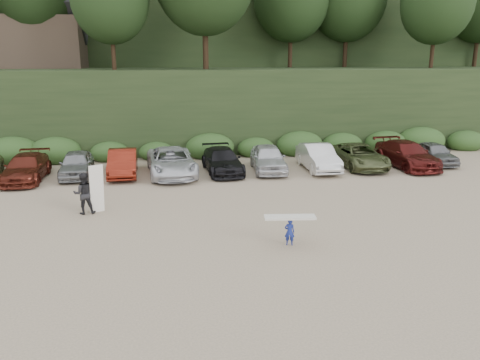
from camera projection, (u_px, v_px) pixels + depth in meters
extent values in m
plane|color=tan|center=(208.00, 231.00, 19.02)|extent=(120.00, 120.00, 0.00)
cube|color=black|center=(185.00, 105.00, 39.29)|extent=(80.00, 14.00, 6.00)
cube|color=black|center=(178.00, 48.00, 55.23)|extent=(90.00, 30.00, 16.00)
ellipsoid|color=black|center=(182.00, 4.00, 37.26)|extent=(66.00, 12.00, 10.00)
cube|color=#2B491E|center=(182.00, 150.00, 32.65)|extent=(46.20, 2.00, 1.20)
cube|color=brown|center=(34.00, 43.00, 38.17)|extent=(8.00, 6.00, 4.00)
imported|color=#561D13|center=(26.00, 168.00, 26.72)|extent=(2.20, 5.12, 1.47)
imported|color=gray|center=(77.00, 164.00, 27.58)|extent=(2.05, 4.53, 1.51)
imported|color=maroon|center=(123.00, 163.00, 27.86)|extent=(1.82, 4.72, 1.53)
imported|color=silver|center=(172.00, 162.00, 27.90)|extent=(3.17, 6.02, 1.62)
imported|color=black|center=(222.00, 161.00, 28.59)|extent=(2.42, 5.19, 1.47)
imported|color=silver|center=(268.00, 158.00, 28.90)|extent=(2.23, 4.91, 1.63)
imported|color=silver|center=(318.00, 157.00, 29.24)|extent=(1.74, 4.88, 1.60)
imported|color=#4F5833|center=(359.00, 156.00, 29.92)|extent=(2.66, 5.42, 1.48)
imported|color=#4F1412|center=(407.00, 154.00, 30.02)|extent=(2.67, 5.74, 1.62)
imported|color=slate|center=(434.00, 153.00, 30.98)|extent=(1.80, 4.20, 1.42)
imported|color=navy|center=(290.00, 232.00, 17.48)|extent=(0.43, 0.34, 1.04)
cube|color=silver|center=(290.00, 217.00, 17.33)|extent=(1.95, 0.75, 0.08)
imported|color=black|center=(84.00, 193.00, 20.92)|extent=(0.99, 0.81, 1.89)
cube|color=white|center=(97.00, 189.00, 21.02)|extent=(0.70, 0.57, 2.22)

